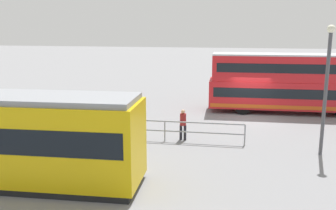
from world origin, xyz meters
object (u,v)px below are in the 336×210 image
Objects in this scene: pedestrian_near_railing at (183,123)px; street_lamp at (327,79)px; double_decker_bus at (298,83)px; info_sign at (77,105)px.

pedestrian_near_railing is 7.11m from street_lamp.
double_decker_bus is 7.39× the size of pedestrian_near_railing.
double_decker_bus is 10.21m from pedestrian_near_railing.
street_lamp is at bearing 89.05° from double_decker_bus.
double_decker_bus is at bearing -131.25° from pedestrian_near_railing.
double_decker_bus reaches higher than pedestrian_near_railing.
street_lamp is at bearing 177.17° from info_sign.
double_decker_bus reaches higher than info_sign.
info_sign is (12.28, 8.07, -0.34)m from double_decker_bus.
info_sign reaches higher than pedestrian_near_railing.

